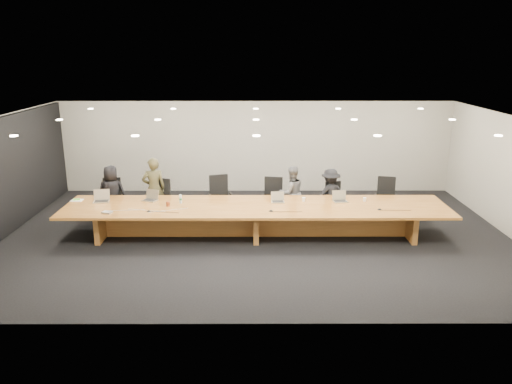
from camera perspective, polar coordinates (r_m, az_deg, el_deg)
ground at (r=11.95m, az=0.00°, el=-5.01°), size 12.00×12.00×0.00m
back_wall at (r=15.44m, az=-0.04°, el=5.18°), size 12.00×0.02×2.80m
conference_table at (r=11.78m, az=0.00°, el=-2.64°), size 9.00×1.80×0.75m
chair_far_left at (r=13.48m, az=-16.17°, el=-0.78°), size 0.62×0.62×1.09m
chair_left at (r=13.16m, az=-11.05°, el=-0.86°), size 0.70×0.70×1.08m
chair_mid_left at (r=12.96m, az=-4.03°, el=-0.65°), size 0.75×0.75×1.17m
chair_mid_right at (r=12.89m, az=1.86°, el=-0.81°), size 0.67×0.67×1.13m
chair_right at (r=13.11m, az=9.04°, el=-1.01°), size 0.61×0.61×1.00m
chair_far_right at (r=13.44m, az=14.58°, el=-0.68°), size 0.69×0.69×1.10m
person_a at (r=13.31m, az=-16.14°, el=-0.15°), size 0.74×0.51×1.46m
person_b at (r=13.16m, az=-11.59°, el=0.37°), size 0.68×0.53×1.64m
person_c at (r=12.93m, az=4.07°, el=-0.12°), size 0.83×0.74×1.42m
person_d at (r=13.00m, az=8.47°, el=-0.30°), size 1.00×0.77×1.36m
laptop_a at (r=12.52m, az=-17.30°, el=-0.45°), size 0.41×0.32×0.29m
laptop_b at (r=12.33m, az=-12.07°, el=-0.39°), size 0.41×0.36×0.27m
laptop_d at (r=11.96m, az=2.52°, el=-0.61°), size 0.32×0.24×0.25m
laptop_e at (r=12.15m, az=9.64°, el=-0.51°), size 0.37×0.29×0.27m
water_bottle at (r=12.01m, az=-8.62°, el=-0.81°), size 0.08×0.08×0.20m
amber_mug at (r=11.83m, az=-10.03°, el=-1.35°), size 0.11×0.11×0.11m
paper_cup_near at (r=12.08m, az=5.47°, el=-0.86°), size 0.09×0.09×0.10m
paper_cup_far at (r=12.32m, az=12.31°, el=-0.84°), size 0.10×0.10×0.09m
notepad at (r=12.86m, az=-19.78°, el=-0.90°), size 0.28×0.23×0.02m
lime_gadget at (r=12.87m, az=-19.82°, el=-0.80°), size 0.17×0.13×0.02m
av_box at (r=11.67m, az=-16.65°, el=-2.24°), size 0.25×0.21×0.03m
mic_left at (r=11.54m, az=-12.16°, el=-2.13°), size 0.14×0.14×0.03m
mic_center at (r=11.31m, az=1.72°, el=-2.14°), size 0.14×0.14×0.03m
mic_right at (r=11.76m, az=13.94°, el=-1.91°), size 0.13×0.13×0.03m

